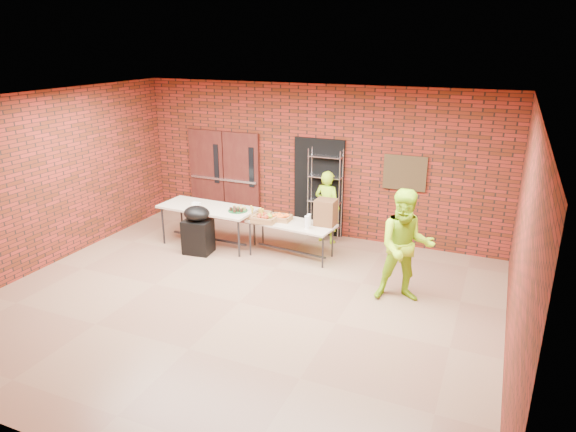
# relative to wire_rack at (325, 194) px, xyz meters

# --- Properties ---
(room) EXTENTS (8.08, 7.08, 3.28)m
(room) POSITION_rel_wire_rack_xyz_m (-0.29, -3.32, 0.64)
(room) COLOR #855E47
(room) RESTS_ON ground
(double_doors) EXTENTS (1.78, 0.12, 2.10)m
(double_doors) POSITION_rel_wire_rack_xyz_m (-2.49, 0.12, 0.09)
(double_doors) COLOR #4A1D15
(double_doors) RESTS_ON room
(dark_doorway) EXTENTS (1.10, 0.06, 2.10)m
(dark_doorway) POSITION_rel_wire_rack_xyz_m (-0.19, 0.14, 0.09)
(dark_doorway) COLOR black
(dark_doorway) RESTS_ON room
(bronze_plaque) EXTENTS (0.85, 0.04, 0.70)m
(bronze_plaque) POSITION_rel_wire_rack_xyz_m (1.61, 0.13, 0.59)
(bronze_plaque) COLOR #3A2D17
(bronze_plaque) RESTS_ON room
(wire_rack) EXTENTS (0.71, 0.25, 1.92)m
(wire_rack) POSITION_rel_wire_rack_xyz_m (0.00, 0.00, 0.00)
(wire_rack) COLOR #B4B3BB
(wire_rack) RESTS_ON room
(table_left) EXTENTS (2.03, 0.92, 0.82)m
(table_left) POSITION_rel_wire_rack_xyz_m (-2.05, -1.35, -0.21)
(table_left) COLOR #C3AF95
(table_left) RESTS_ON room
(table_right) EXTENTS (1.76, 0.89, 0.70)m
(table_right) POSITION_rel_wire_rack_xyz_m (-0.24, -1.24, -0.32)
(table_right) COLOR #C3AF95
(table_right) RESTS_ON room
(basket_bananas) EXTENTS (0.47, 0.37, 0.15)m
(basket_bananas) POSITION_rel_wire_rack_xyz_m (-0.97, -1.24, -0.20)
(basket_bananas) COLOR #A16B41
(basket_bananas) RESTS_ON table_right
(basket_oranges) EXTENTS (0.40, 0.31, 0.12)m
(basket_oranges) POSITION_rel_wire_rack_xyz_m (-0.49, -1.20, -0.21)
(basket_oranges) COLOR #A16B41
(basket_oranges) RESTS_ON table_right
(basket_apples) EXTENTS (0.47, 0.36, 0.15)m
(basket_apples) POSITION_rel_wire_rack_xyz_m (-0.74, -1.38, -0.20)
(basket_apples) COLOR #A16B41
(basket_apples) RESTS_ON table_right
(muffin_tray) EXTENTS (0.39, 0.39, 0.10)m
(muffin_tray) POSITION_rel_wire_rack_xyz_m (-1.35, -1.35, -0.10)
(muffin_tray) COLOR #144E21
(muffin_tray) RESTS_ON table_left
(napkin_box) EXTENTS (0.16, 0.11, 0.05)m
(napkin_box) POSITION_rel_wire_rack_xyz_m (-2.32, -1.34, -0.11)
(napkin_box) COLOR white
(napkin_box) RESTS_ON table_left
(coffee_dispenser) EXTENTS (0.38, 0.34, 0.50)m
(coffee_dispenser) POSITION_rel_wire_rack_xyz_m (0.40, -1.09, -0.02)
(coffee_dispenser) COLOR brown
(coffee_dispenser) RESTS_ON table_right
(cup_stack_front) EXTENTS (0.07, 0.07, 0.22)m
(cup_stack_front) POSITION_rel_wire_rack_xyz_m (0.13, -1.39, -0.16)
(cup_stack_front) COLOR white
(cup_stack_front) RESTS_ON table_right
(cup_stack_mid) EXTENTS (0.08, 0.08, 0.25)m
(cup_stack_mid) POSITION_rel_wire_rack_xyz_m (0.16, -1.45, -0.14)
(cup_stack_mid) COLOR white
(cup_stack_mid) RESTS_ON table_right
(cup_stack_back) EXTENTS (0.07, 0.07, 0.22)m
(cup_stack_back) POSITION_rel_wire_rack_xyz_m (0.12, -1.25, -0.15)
(cup_stack_back) COLOR white
(cup_stack_back) RESTS_ON table_right
(covered_grill) EXTENTS (0.58, 0.50, 0.97)m
(covered_grill) POSITION_rel_wire_rack_xyz_m (-2.01, -1.81, -0.47)
(covered_grill) COLOR black
(covered_grill) RESTS_ON room
(volunteer_woman) EXTENTS (0.61, 0.46, 1.53)m
(volunteer_woman) POSITION_rel_wire_rack_xyz_m (0.14, -0.25, -0.20)
(volunteer_woman) COLOR #9EDB18
(volunteer_woman) RESTS_ON room
(volunteer_man) EXTENTS (1.08, 0.94, 1.86)m
(volunteer_man) POSITION_rel_wire_rack_xyz_m (2.11, -2.16, -0.03)
(volunteer_man) COLOR #9EDB18
(volunteer_man) RESTS_ON room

